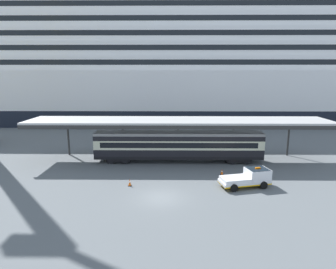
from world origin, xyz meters
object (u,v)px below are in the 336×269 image
object	(u,v)px
cruise_ship	(127,62)
traffic_cone_mid	(222,172)
train_carriage	(178,145)
service_truck	(249,177)
traffic_cone_near	(130,182)

from	to	relation	value
cruise_ship	traffic_cone_mid	distance (m)	50.86
traffic_cone_mid	train_carriage	bearing A→B (deg)	134.34
train_carriage	traffic_cone_mid	size ratio (longest dim) A/B	32.90
service_truck	traffic_cone_mid	bearing A→B (deg)	121.64
service_truck	traffic_cone_mid	xyz separation A→B (m)	(-2.21, 3.59, -0.66)
train_carriage	traffic_cone_near	distance (m)	10.47
service_truck	traffic_cone_near	distance (m)	12.64
cruise_ship	traffic_cone_mid	size ratio (longest dim) A/B	219.38
traffic_cone_near	service_truck	bearing A→B (deg)	0.16
train_carriage	cruise_ship	bearing A→B (deg)	107.49
cruise_ship	train_carriage	world-z (taller)	cruise_ship
train_carriage	traffic_cone_mid	world-z (taller)	train_carriage
train_carriage	service_truck	size ratio (longest dim) A/B	4.04
traffic_cone_near	traffic_cone_mid	distance (m)	11.03
service_truck	traffic_cone_near	bearing A→B (deg)	-179.84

